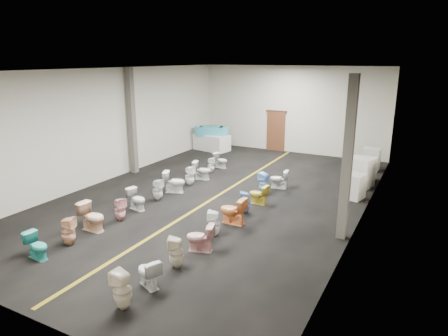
{
  "coord_description": "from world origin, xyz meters",
  "views": [
    {
      "loc": [
        6.64,
        -12.15,
        4.88
      ],
      "look_at": [
        -0.3,
        1.0,
        0.76
      ],
      "focal_mm": 32.0,
      "sensor_mm": 36.0,
      "label": 1
    }
  ],
  "objects": [
    {
      "name": "toilet_left_4",
      "position": [
        -1.72,
        -2.49,
        0.36
      ],
      "size": [
        0.77,
        0.53,
        0.72
      ],
      "primitive_type": "imported",
      "rotation": [
        0.0,
        0.0,
        1.37
      ],
      "color": "silver",
      "rests_on": "floor"
    },
    {
      "name": "toilet_right_8",
      "position": [
        1.44,
        0.89,
        0.42
      ],
      "size": [
        0.47,
        0.47,
        0.84
      ],
      "primitive_type": "imported",
      "rotation": [
        0.0,
        0.0,
        -1.84
      ],
      "color": "#7AB0EA",
      "rests_on": "floor"
    },
    {
      "name": "toilet_right_1",
      "position": [
        1.53,
        -6.03,
        0.34
      ],
      "size": [
        0.76,
        0.62,
        0.68
      ],
      "primitive_type": "imported",
      "rotation": [
        0.0,
        0.0,
        -1.99
      ],
      "color": "silver",
      "rests_on": "floor"
    },
    {
      "name": "toilet_left_7",
      "position": [
        -1.58,
        0.53,
        0.39
      ],
      "size": [
        0.38,
        0.38,
        0.79
      ],
      "primitive_type": "imported",
      "rotation": [
        0.0,
        0.0,
        1.5
      ],
      "color": "white",
      "rests_on": "floor"
    },
    {
      "name": "door_frame",
      "position": [
        -0.8,
        7.95,
        2.12
      ],
      "size": [
        1.15,
        0.08,
        0.1
      ],
      "primitive_type": "cube",
      "color": "#331C11",
      "rests_on": "back_door"
    },
    {
      "name": "wall_left",
      "position": [
        -5.0,
        0.0,
        2.25
      ],
      "size": [
        0.0,
        16.0,
        16.0
      ],
      "primitive_type": "plane",
      "rotation": [
        1.57,
        0.0,
        1.57
      ],
      "color": "beige",
      "rests_on": "ground"
    },
    {
      "name": "toilet_right_9",
      "position": [
        1.66,
        1.85,
        0.36
      ],
      "size": [
        0.76,
        0.5,
        0.72
      ],
      "primitive_type": "imported",
      "rotation": [
        0.0,
        0.0,
        -1.43
      ],
      "color": "white",
      "rests_on": "floor"
    },
    {
      "name": "toilet_right_5",
      "position": [
        1.62,
        -2.06,
        0.42
      ],
      "size": [
        0.82,
        0.47,
        0.84
      ],
      "primitive_type": "imported",
      "rotation": [
        0.0,
        0.0,
        -1.57
      ],
      "color": "#F5904C",
      "rests_on": "floor"
    },
    {
      "name": "appliance_crate_c",
      "position": [
        4.4,
        4.48,
        0.47
      ],
      "size": [
        0.86,
        0.86,
        0.94
      ],
      "primitive_type": "cube",
      "rotation": [
        0.0,
        0.0,
        -0.04
      ],
      "color": "silver",
      "rests_on": "floor"
    },
    {
      "name": "ceiling",
      "position": [
        0.0,
        0.0,
        4.5
      ],
      "size": [
        16.0,
        16.0,
        0.0
      ],
      "primitive_type": "plane",
      "rotation": [
        3.14,
        0.0,
        0.0
      ],
      "color": "black",
      "rests_on": "ground"
    },
    {
      "name": "toilet_right_6",
      "position": [
        1.6,
        -1.12,
        0.37
      ],
      "size": [
        0.43,
        0.43,
        0.73
      ],
      "primitive_type": "imported",
      "rotation": [
        0.0,
        0.0,
        -1.2
      ],
      "color": "#72A1D2",
      "rests_on": "floor"
    },
    {
      "name": "column_right",
      "position": [
        4.75,
        -1.5,
        2.25
      ],
      "size": [
        0.25,
        0.25,
        4.5
      ],
      "primitive_type": "cube",
      "color": "#59544C",
      "rests_on": "floor"
    },
    {
      "name": "appliance_crate_a",
      "position": [
        4.4,
        2.01,
        0.45
      ],
      "size": [
        0.84,
        0.84,
        0.9
      ],
      "primitive_type": "cube",
      "rotation": [
        0.0,
        0.0,
        -0.23
      ],
      "color": "beige",
      "rests_on": "floor"
    },
    {
      "name": "toilet_left_10",
      "position": [
        -1.74,
        3.4,
        0.34
      ],
      "size": [
        0.72,
        0.48,
        0.69
      ],
      "primitive_type": "imported",
      "rotation": [
        0.0,
        0.0,
        1.43
      ],
      "color": "silver",
      "rests_on": "floor"
    },
    {
      "name": "toilet_left_3",
      "position": [
        -1.56,
        -3.48,
        0.37
      ],
      "size": [
        0.44,
        0.43,
        0.74
      ],
      "primitive_type": "imported",
      "rotation": [
        0.0,
        0.0,
        1.22
      ],
      "color": "pink",
      "rests_on": "floor"
    },
    {
      "name": "wall_front",
      "position": [
        0.0,
        -8.0,
        2.25
      ],
      "size": [
        10.0,
        0.0,
        10.0
      ],
      "primitive_type": "plane",
      "rotation": [
        -1.57,
        0.0,
        0.0
      ],
      "color": "beige",
      "rests_on": "ground"
    },
    {
      "name": "toilet_left_6",
      "position": [
        -1.63,
        -0.45,
        0.41
      ],
      "size": [
        0.91,
        0.72,
        0.81
      ],
      "primitive_type": "imported",
      "rotation": [
        0.0,
        0.0,
        1.95
      ],
      "color": "white",
      "rests_on": "floor"
    },
    {
      "name": "toilet_left_2",
      "position": [
        -1.77,
        -4.4,
        0.42
      ],
      "size": [
        0.83,
        0.48,
        0.84
      ],
      "primitive_type": "imported",
      "rotation": [
        0.0,
        0.0,
        1.55
      ],
      "color": "beige",
      "rests_on": "floor"
    },
    {
      "name": "toilet_right_4",
      "position": [
        1.53,
        -3.07,
        0.37
      ],
      "size": [
        0.44,
        0.43,
        0.75
      ],
      "primitive_type": "imported",
      "rotation": [
        0.0,
        0.0,
        -1.24
      ],
      "color": "white",
      "rests_on": "floor"
    },
    {
      "name": "aisle_stripe",
      "position": [
        0.0,
        0.0,
        0.0
      ],
      "size": [
        0.12,
        15.6,
        0.01
      ],
      "primitive_type": "cube",
      "color": "olive",
      "rests_on": "floor"
    },
    {
      "name": "bathtub",
      "position": [
        -3.89,
        6.37,
        1.07
      ],
      "size": [
        1.8,
        1.05,
        0.55
      ],
      "rotation": [
        0.0,
        0.0,
        0.33
      ],
      "color": "teal",
      "rests_on": "display_table"
    },
    {
      "name": "column_left",
      "position": [
        -4.75,
        1.0,
        2.25
      ],
      "size": [
        0.25,
        0.25,
        4.5
      ],
      "primitive_type": "cube",
      "color": "#59544C",
      "rests_on": "floor"
    },
    {
      "name": "toilet_right_7",
      "position": [
        1.64,
        -0.13,
        0.35
      ],
      "size": [
        0.7,
        0.43,
        0.69
      ],
      "primitive_type": "imported",
      "rotation": [
        0.0,
        0.0,
        -1.63
      ],
      "color": "gold",
      "rests_on": "floor"
    },
    {
      "name": "toilet_left_1",
      "position": [
        -1.63,
        -5.41,
        0.4
      ],
      "size": [
        0.46,
        0.46,
        0.8
      ],
      "primitive_type": "imported",
      "rotation": [
        0.0,
        0.0,
        1.9
      ],
      "color": "#E0A880",
      "rests_on": "floor"
    },
    {
      "name": "toilet_right_3",
      "position": [
        1.67,
        -4.05,
        0.38
      ],
      "size": [
        0.83,
        0.61,
        0.75
      ],
      "primitive_type": "imported",
      "rotation": [
        0.0,
        0.0,
        -1.29
      ],
      "color": "#E1A4A1",
      "rests_on": "floor"
    },
    {
      "name": "appliance_crate_d",
      "position": [
        4.4,
        6.21,
        0.5
      ],
      "size": [
        0.74,
        0.74,
        1.0
      ],
      "primitive_type": "cube",
      "rotation": [
        0.0,
        0.0,
        -0.06
      ],
      "color": "beige",
      "rests_on": "floor"
    },
    {
      "name": "toilet_left_5",
      "position": [
        -1.65,
        -1.45,
        0.39
      ],
      "size": [
        0.39,
        0.38,
        0.77
      ],
      "primitive_type": "imported",
      "rotation": [
        0.0,
        0.0,
        1.66
      ],
      "color": "silver",
      "rests_on": "floor"
    },
    {
      "name": "toilet_left_9",
      "position": [
        -1.74,
        2.5,
        0.34
      ],
      "size": [
        0.38,
        0.37,
        0.68
      ],
      "primitive_type": "imported",
      "rotation": [
        0.0,
        0.0,
        1.81
      ],
      "color": "white",
      "rests_on": "floor"
    },
    {
      "name": "back_door",
      "position": [
        -0.8,
        7.94,
        1.05
      ],
      "size": [
        1.0,
        0.1,
        2.1
      ],
      "primitive_type": "cube",
      "color": "#562D19",
      "rests_on": "floor"
    },
    {
      "name": "display_table",
      "position": [
        -3.89,
        6.37,
        0.43
      ],
      "size": [
        2.08,
        1.32,
        0.86
      ],
      "primitive_type": "cube",
      "rotation": [
        0.0,
        0.0,
        -0.19
      ],
      "color": "silver",
      "rests_on": "floor"
    },
    {
      "name": "toilet_left_8",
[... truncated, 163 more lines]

